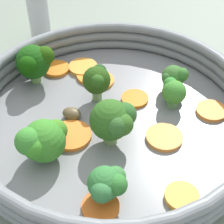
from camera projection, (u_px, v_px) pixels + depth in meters
The scene contains 22 objects.
ground_plane at pixel (112, 129), 0.46m from camera, with size 4.00×4.00×0.00m, color gray.
skillet at pixel (112, 125), 0.45m from camera, with size 0.32×0.32×0.01m, color gray.
skillet_rim_wall at pixel (112, 108), 0.43m from camera, with size 0.33×0.33×0.04m.
carrot_slice_0 at pixel (92, 75), 0.51m from camera, with size 0.04×0.04×0.00m, color orange.
carrot_slice_1 at pixel (182, 197), 0.36m from camera, with size 0.03×0.03×0.01m, color orange.
carrot_slice_2 at pixel (211, 111), 0.46m from camera, with size 0.04×0.04×0.00m, color orange.
carrot_slice_3 at pixel (83, 67), 0.52m from camera, with size 0.04×0.04×0.01m, color orange.
carrot_slice_4 at pixel (71, 135), 0.43m from camera, with size 0.05×0.05×0.01m, color orange.
carrot_slice_5 at pixel (135, 99), 0.47m from camera, with size 0.03×0.03×0.00m, color orange.
carrot_slice_6 at pixel (57, 69), 0.52m from camera, with size 0.04×0.04×0.00m, color orange.
carrot_slice_7 at pixel (101, 207), 0.36m from camera, with size 0.04×0.04×0.00m, color orange.
carrot_slice_8 at pixel (165, 137), 0.42m from camera, with size 0.04×0.04×0.00m, color orange.
carrot_slice_9 at pixel (99, 80), 0.50m from camera, with size 0.04×0.04×0.00m, color orange.
broccoli_floret_0 at pixel (34, 62), 0.48m from camera, with size 0.05×0.05×0.05m.
broccoli_floret_1 at pixel (174, 77), 0.47m from camera, with size 0.03×0.03×0.04m.
broccoli_floret_2 at pixel (42, 141), 0.38m from camera, with size 0.06×0.05×0.05m.
broccoli_floret_3 at pixel (107, 184), 0.35m from camera, with size 0.04×0.04×0.04m.
broccoli_floret_4 at pixel (97, 80), 0.45m from camera, with size 0.04×0.03×0.05m.
broccoli_floret_5 at pixel (114, 121), 0.40m from camera, with size 0.05×0.05×0.06m.
broccoli_floret_6 at pixel (173, 91), 0.45m from camera, with size 0.03×0.03×0.04m.
mushroom_piece_0 at pixel (72, 114), 0.45m from camera, with size 0.02×0.02×0.01m, color brown.
salt_shaker at pixel (38, 10), 0.58m from camera, with size 0.03×0.03×0.10m.
Camera 1 is at (-0.29, -0.14, 0.33)m, focal length 60.00 mm.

